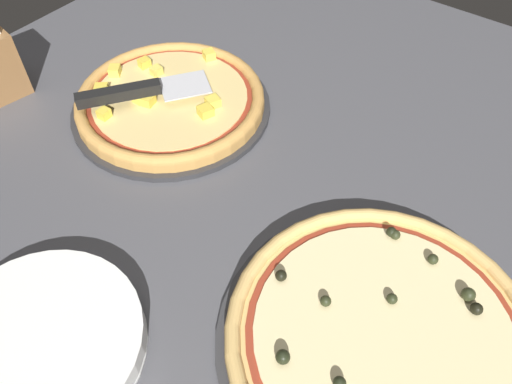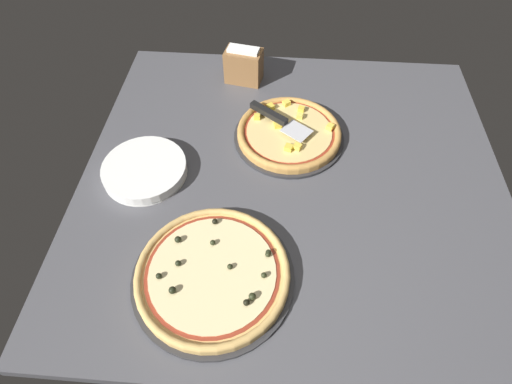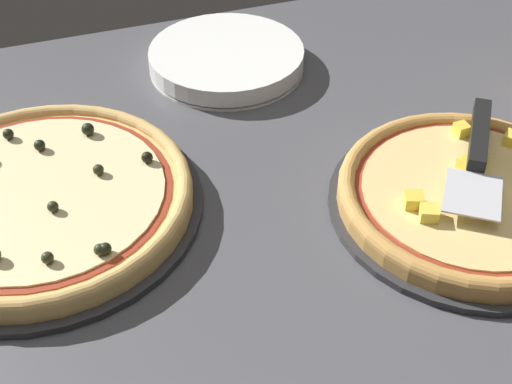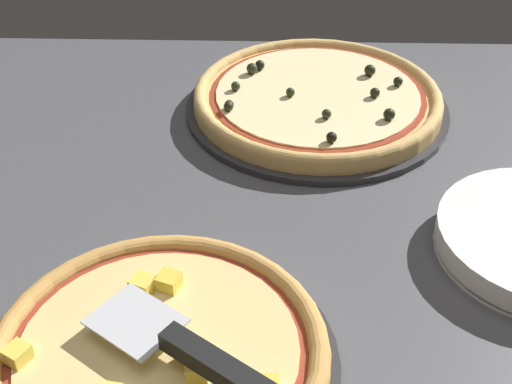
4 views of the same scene
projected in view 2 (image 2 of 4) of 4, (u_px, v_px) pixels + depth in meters
ground_plane at (292, 178)px, 121.10cm from camera, size 125.83×120.82×3.60cm
pizza_pan_front at (289, 137)px, 128.93cm from camera, size 35.39×35.39×1.00cm
pizza_front at (289, 132)px, 127.46cm from camera, size 33.26×33.26×3.68cm
pizza_pan_back at (213, 277)px, 98.68cm from camera, size 40.33×40.33×1.00cm
pizza_back at (213, 273)px, 97.11cm from camera, size 37.91×37.91×4.07cm
serving_spatula at (274, 116)px, 127.48cm from camera, size 20.86×16.79×2.00cm
plate_stack at (145, 170)px, 118.58cm from camera, size 24.92×24.92×3.50cm
napkin_holder at (244, 65)px, 143.10cm from camera, size 14.05×10.30×13.07cm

